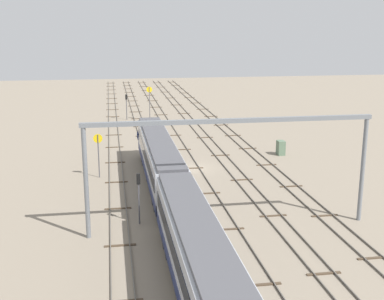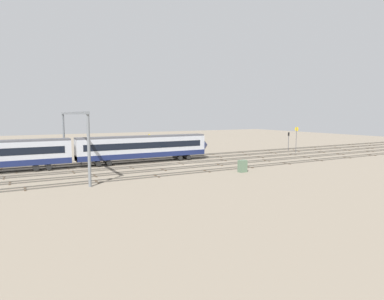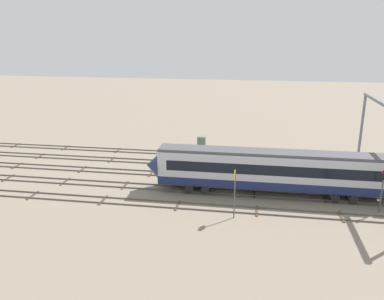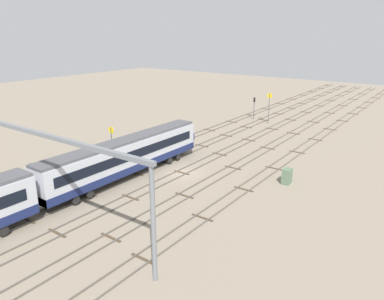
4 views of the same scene
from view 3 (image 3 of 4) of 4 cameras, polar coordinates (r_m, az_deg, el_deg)
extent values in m
plane|color=gray|center=(48.39, 4.66, -4.01)|extent=(208.39, 208.39, 0.00)
cube|color=#59544C|center=(57.45, 5.48, -0.60)|extent=(192.39, 0.07, 0.16)
cube|color=#59544C|center=(56.09, 5.37, -1.03)|extent=(192.39, 0.07, 0.16)
cube|color=#473828|center=(58.20, 22.08, -1.59)|extent=(0.24, 2.40, 0.08)
cube|color=#473828|center=(56.89, 13.86, -1.24)|extent=(0.24, 2.40, 0.08)
cube|color=#473828|center=(56.78, 5.42, -0.85)|extent=(0.24, 2.40, 0.08)
cube|color=#473828|center=(57.90, -2.86, -0.45)|extent=(0.24, 2.40, 0.08)
cube|color=#473828|center=(60.17, -10.67, -0.06)|extent=(0.24, 2.40, 0.08)
cube|color=#473828|center=(63.47, -17.79, 0.29)|extent=(0.24, 2.40, 0.08)
cube|color=#473828|center=(67.65, -24.12, 0.60)|extent=(0.24, 2.40, 0.08)
cube|color=#59544C|center=(53.23, 5.13, -2.00)|extent=(192.39, 0.07, 0.16)
cube|color=#59544C|center=(51.87, 5.01, -2.50)|extent=(192.39, 0.07, 0.16)
cube|color=#473828|center=(53.93, 22.33, -3.02)|extent=(0.24, 2.40, 0.08)
cube|color=#473828|center=(52.48, 10.90, -2.56)|extent=(0.24, 2.40, 0.08)
cube|color=#473828|center=(53.18, -0.68, -1.99)|extent=(0.24, 2.40, 0.08)
cube|color=#473828|center=(55.96, -11.52, -1.38)|extent=(0.24, 2.40, 0.08)
cube|color=#473828|center=(60.52, -21.04, -0.81)|extent=(0.24, 2.40, 0.08)
cube|color=#59544C|center=(49.04, 4.73, -3.64)|extent=(192.39, 0.07, 0.16)
cube|color=#59544C|center=(47.70, 4.59, -4.22)|extent=(192.39, 0.07, 0.16)
cube|color=#473828|center=(50.49, 25.93, -4.77)|extent=(0.24, 2.40, 0.08)
cube|color=#473828|center=(48.59, 15.52, -4.46)|extent=(0.24, 2.40, 0.08)
cube|color=#473828|center=(48.38, 4.66, -3.97)|extent=(0.24, 2.40, 0.08)
cube|color=#473828|center=(49.88, -5.90, -3.36)|extent=(0.24, 2.40, 0.08)
cube|color=#473828|center=(52.95, -15.53, -2.70)|extent=(0.24, 2.40, 0.08)
cube|color=#473828|center=(57.33, -23.89, -2.07)|extent=(0.24, 2.40, 0.08)
cube|color=#59544C|center=(44.90, 4.25, -5.58)|extent=(192.39, 0.07, 0.16)
cube|color=#59544C|center=(43.58, 4.08, -6.28)|extent=(192.39, 0.07, 0.16)
cube|color=#473828|center=(44.77, 18.55, -6.57)|extent=(0.24, 2.40, 0.08)
cube|color=#473828|center=(44.12, 8.98, -6.21)|extent=(0.24, 2.40, 0.08)
cube|color=#473828|center=(44.70, -0.59, -5.69)|extent=(0.24, 2.40, 0.08)
cube|color=#473828|center=(46.46, -9.65, -5.05)|extent=(0.24, 2.40, 0.08)
cube|color=#473828|center=(49.29, -17.84, -4.36)|extent=(0.24, 2.40, 0.08)
cube|color=#473828|center=(53.00, -25.01, -3.68)|extent=(0.24, 2.40, 0.08)
cube|color=#59544C|center=(40.83, 3.67, -7.91)|extent=(192.39, 0.07, 0.16)
cube|color=#59544C|center=(39.53, 3.46, -8.76)|extent=(192.39, 0.07, 0.16)
cube|color=#473828|center=(40.95, 20.76, -9.02)|extent=(0.24, 2.40, 0.08)
cube|color=#473828|center=(40.05, 9.34, -8.68)|extent=(0.24, 2.40, 0.08)
cube|color=#473828|center=(40.74, -2.11, -8.00)|extent=(0.24, 2.40, 0.08)
cube|color=#473828|center=(42.94, -12.73, -7.09)|extent=(0.24, 2.40, 0.08)
cube|color=#473828|center=(46.44, -22.01, -6.09)|extent=(0.24, 2.40, 0.08)
cube|color=#B7BCC6|center=(43.14, 11.14, -2.85)|extent=(24.00, 2.90, 3.60)
cube|color=navy|center=(43.61, 11.04, -4.52)|extent=(24.00, 2.94, 0.90)
cube|color=#4C4C51|center=(42.55, 11.28, -0.37)|extent=(24.00, 2.50, 0.30)
cube|color=black|center=(44.39, 11.12, -1.70)|extent=(22.00, 0.04, 1.10)
cube|color=black|center=(41.63, 11.22, -2.95)|extent=(22.00, 0.04, 1.10)
cylinder|color=black|center=(45.09, 21.99, -5.98)|extent=(0.90, 2.70, 0.90)
cylinder|color=black|center=(44.72, 19.73, -5.92)|extent=(0.90, 2.70, 0.90)
cylinder|color=black|center=(44.19, 2.13, -5.17)|extent=(0.90, 2.70, 0.90)
cylinder|color=black|center=(44.43, -0.18, -5.04)|extent=(0.90, 2.70, 0.90)
cone|color=navy|center=(44.57, -5.55, -2.21)|extent=(1.60, 3.24, 3.24)
cylinder|color=slate|center=(59.75, 23.29, 3.07)|extent=(0.36, 0.36, 8.80)
cylinder|color=#4C4C51|center=(37.47, 6.16, -6.42)|extent=(0.12, 0.12, 4.80)
cylinder|color=yellow|center=(36.75, 6.19, -3.60)|extent=(0.05, 0.98, 0.98)
cube|color=black|center=(36.76, 6.15, -3.60)|extent=(0.02, 0.44, 0.12)
cylinder|color=#4C4C51|center=(42.77, 25.62, -6.02)|extent=(0.14, 0.14, 3.47)
cube|color=black|center=(42.04, 25.99, -3.26)|extent=(0.20, 0.32, 0.90)
sphere|color=red|center=(41.95, 25.88, -3.00)|extent=(0.20, 0.20, 0.20)
sphere|color=#262626|center=(42.07, 25.82, -3.51)|extent=(0.20, 0.20, 0.20)
cube|color=#597259|center=(60.11, 1.38, 1.09)|extent=(1.23, 0.89, 1.85)
cube|color=#333333|center=(60.12, 0.80, 1.37)|extent=(0.02, 0.62, 0.24)
camera|label=1|loc=(63.27, 65.43, 6.27)|focal=47.01mm
camera|label=2|loc=(99.42, 22.67, 10.60)|focal=30.25mm
camera|label=4|loc=(78.50, 34.06, 14.00)|focal=34.52mm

